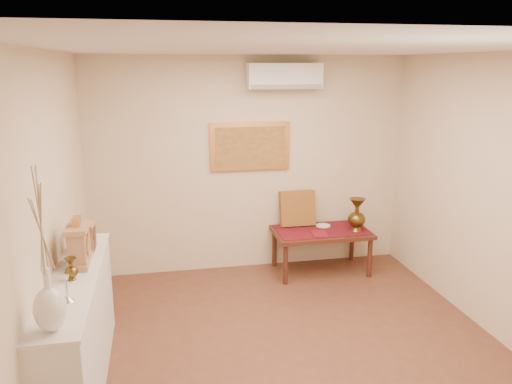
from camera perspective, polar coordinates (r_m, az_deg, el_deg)
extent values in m
plane|color=brown|center=(4.74, 4.65, -18.61)|extent=(4.50, 4.50, 0.00)
plane|color=silver|center=(3.99, 5.45, 16.05)|extent=(4.50, 4.50, 0.00)
cube|color=beige|center=(6.30, -0.72, 3.07)|extent=(4.00, 0.02, 2.70)
cube|color=beige|center=(2.29, 21.88, -19.05)|extent=(4.00, 0.02, 2.70)
cube|color=beige|center=(4.10, -22.97, -4.23)|extent=(0.02, 4.50, 2.70)
cube|color=beige|center=(5.09, 27.17, -1.22)|extent=(0.02, 4.50, 2.70)
cube|color=maroon|center=(6.37, 7.49, -4.35)|extent=(1.14, 0.59, 0.01)
cylinder|color=white|center=(6.52, 7.68, -3.82)|extent=(0.19, 0.19, 0.01)
cube|color=maroon|center=(6.19, 7.26, -4.77)|extent=(0.21, 0.27, 0.01)
cube|color=maroon|center=(6.45, 4.76, -1.86)|extent=(0.46, 0.19, 0.47)
cube|color=silver|center=(4.41, -19.54, -15.01)|extent=(0.35, 2.00, 0.95)
cube|color=silver|center=(4.20, -20.09, -9.14)|extent=(0.37, 2.02, 0.03)
cube|color=tan|center=(4.38, -19.45, -7.53)|extent=(0.16, 0.36, 0.05)
cube|color=tan|center=(4.33, -19.61, -5.69)|extent=(0.14, 0.30, 0.25)
cylinder|color=beige|center=(4.32, -18.62, -5.65)|extent=(0.01, 0.17, 0.17)
cylinder|color=#D49044|center=(4.32, -18.56, -5.65)|extent=(0.01, 0.19, 0.19)
cube|color=tan|center=(4.29, -19.77, -3.86)|extent=(0.17, 0.34, 0.04)
cube|color=#D49044|center=(4.27, -19.83, -3.16)|extent=(0.06, 0.11, 0.07)
cube|color=tan|center=(4.67, -18.90, -5.05)|extent=(0.15, 0.20, 0.22)
cube|color=#4A2216|center=(4.67, -17.91, -5.59)|extent=(0.01, 0.17, 0.09)
cube|color=#4A2216|center=(4.64, -18.00, -4.43)|extent=(0.01, 0.17, 0.09)
cube|color=tan|center=(4.63, -19.02, -3.62)|extent=(0.16, 0.21, 0.02)
cube|color=#4A2216|center=(6.38, 7.48, -4.60)|extent=(1.20, 0.70, 0.05)
cylinder|color=#4A2216|center=(6.06, 3.40, -8.28)|extent=(0.06, 0.06, 0.50)
cylinder|color=#4A2216|center=(6.41, 12.86, -7.36)|extent=(0.06, 0.06, 0.50)
cylinder|color=#4A2216|center=(6.59, 2.11, -6.39)|extent=(0.06, 0.06, 0.50)
cylinder|color=#4A2216|center=(6.90, 10.91, -5.66)|extent=(0.06, 0.06, 0.50)
cube|color=#D49044|center=(6.23, -0.68, 5.28)|extent=(1.00, 0.05, 0.60)
cube|color=#A27738|center=(6.20, -0.63, 5.24)|extent=(0.88, 0.01, 0.48)
cube|color=silver|center=(6.14, 3.25, 13.10)|extent=(0.90, 0.24, 0.30)
cube|color=gray|center=(6.03, 3.53, 11.93)|extent=(0.86, 0.02, 0.05)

